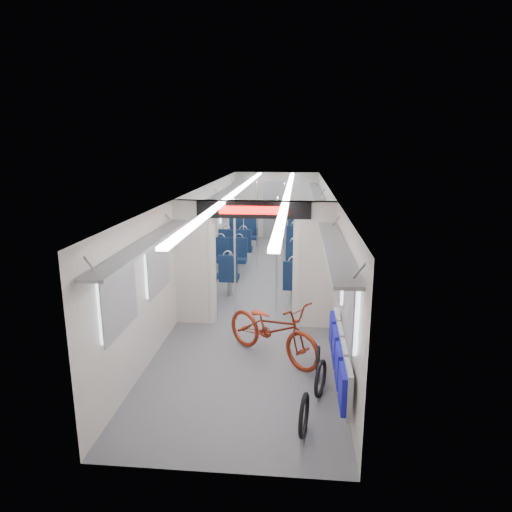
{
  "coord_description": "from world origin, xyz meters",
  "views": [
    {
      "loc": [
        0.78,
        -9.94,
        3.28
      ],
      "look_at": [
        -0.0,
        -1.59,
        1.2
      ],
      "focal_mm": 32.0,
      "sensor_mm": 36.0,
      "label": 1
    }
  ],
  "objects_px": {
    "stanchion_near_right": "(277,256)",
    "stanchion_far_left": "(257,225)",
    "flip_bench": "(339,356)",
    "bike_hoop_b": "(320,380)",
    "bike_hoop_a": "(304,417)",
    "bike_hoop_c": "(318,364)",
    "seat_bay_far_left": "(240,238)",
    "stanchion_near_left": "(235,258)",
    "seat_bay_near_left": "(224,263)",
    "bicycle": "(273,329)",
    "seat_bay_near_right": "(304,270)",
    "stanchion_far_right": "(283,227)",
    "seat_bay_far_right": "(303,235)"
  },
  "relations": [
    {
      "from": "seat_bay_near_right",
      "to": "seat_bay_far_left",
      "type": "xyz_separation_m",
      "value": [
        -1.87,
        3.25,
        0.02
      ]
    },
    {
      "from": "seat_bay_far_left",
      "to": "stanchion_near_left",
      "type": "relative_size",
      "value": 0.9
    },
    {
      "from": "seat_bay_near_right",
      "to": "stanchion_far_left",
      "type": "xyz_separation_m",
      "value": [
        -1.25,
        2.12,
        0.62
      ]
    },
    {
      "from": "bike_hoop_b",
      "to": "stanchion_far_left",
      "type": "distance_m",
      "value": 6.69
    },
    {
      "from": "bike_hoop_b",
      "to": "stanchion_far_right",
      "type": "height_order",
      "value": "stanchion_far_right"
    },
    {
      "from": "seat_bay_far_left",
      "to": "stanchion_near_right",
      "type": "height_order",
      "value": "stanchion_near_right"
    },
    {
      "from": "bike_hoop_c",
      "to": "seat_bay_near_right",
      "type": "bearing_deg",
      "value": 92.52
    },
    {
      "from": "seat_bay_near_right",
      "to": "seat_bay_far_right",
      "type": "bearing_deg",
      "value": 90.0
    },
    {
      "from": "bicycle",
      "to": "stanchion_far_right",
      "type": "xyz_separation_m",
      "value": [
        -0.02,
        5.13,
        0.67
      ]
    },
    {
      "from": "bike_hoop_c",
      "to": "seat_bay_far_left",
      "type": "bearing_deg",
      "value": 106.0
    },
    {
      "from": "bicycle",
      "to": "seat_bay_near_left",
      "type": "height_order",
      "value": "seat_bay_near_left"
    },
    {
      "from": "stanchion_near_right",
      "to": "stanchion_far_left",
      "type": "distance_m",
      "value": 3.47
    },
    {
      "from": "bicycle",
      "to": "stanchion_near_left",
      "type": "bearing_deg",
      "value": 64.35
    },
    {
      "from": "stanchion_near_left",
      "to": "seat_bay_near_right",
      "type": "bearing_deg",
      "value": 49.27
    },
    {
      "from": "seat_bay_near_right",
      "to": "bike_hoop_c",
      "type": "bearing_deg",
      "value": -87.48
    },
    {
      "from": "bike_hoop_a",
      "to": "bike_hoop_c",
      "type": "height_order",
      "value": "bike_hoop_a"
    },
    {
      "from": "bicycle",
      "to": "seat_bay_near_right",
      "type": "height_order",
      "value": "seat_bay_near_right"
    },
    {
      "from": "seat_bay_near_left",
      "to": "stanchion_far_left",
      "type": "distance_m",
      "value": 1.92
    },
    {
      "from": "bike_hoop_a",
      "to": "stanchion_near_right",
      "type": "bearing_deg",
      "value": 97.47
    },
    {
      "from": "bike_hoop_a",
      "to": "seat_bay_near_left",
      "type": "xyz_separation_m",
      "value": [
        -1.83,
        5.64,
        0.29
      ]
    },
    {
      "from": "seat_bay_far_right",
      "to": "stanchion_far_right",
      "type": "bearing_deg",
      "value": -105.54
    },
    {
      "from": "seat_bay_far_right",
      "to": "stanchion_near_right",
      "type": "height_order",
      "value": "stanchion_near_right"
    },
    {
      "from": "seat_bay_near_right",
      "to": "seat_bay_far_left",
      "type": "bearing_deg",
      "value": 119.91
    },
    {
      "from": "stanchion_far_left",
      "to": "stanchion_far_right",
      "type": "bearing_deg",
      "value": -21.1
    },
    {
      "from": "seat_bay_near_right",
      "to": "seat_bay_far_left",
      "type": "distance_m",
      "value": 3.75
    },
    {
      "from": "stanchion_near_left",
      "to": "stanchion_far_left",
      "type": "relative_size",
      "value": 1.0
    },
    {
      "from": "flip_bench",
      "to": "seat_bay_near_right",
      "type": "bearing_deg",
      "value": 95.53
    },
    {
      "from": "bicycle",
      "to": "seat_bay_far_left",
      "type": "relative_size",
      "value": 0.89
    },
    {
      "from": "seat_bay_far_right",
      "to": "stanchion_near_right",
      "type": "xyz_separation_m",
      "value": [
        -0.56,
        -5.04,
        0.58
      ]
    },
    {
      "from": "bicycle",
      "to": "stanchion_near_left",
      "type": "distance_m",
      "value": 2.03
    },
    {
      "from": "bicycle",
      "to": "seat_bay_far_right",
      "type": "height_order",
      "value": "seat_bay_far_right"
    },
    {
      "from": "seat_bay_near_left",
      "to": "stanchion_near_right",
      "type": "height_order",
      "value": "stanchion_near_right"
    },
    {
      "from": "flip_bench",
      "to": "bike_hoop_b",
      "type": "relative_size",
      "value": 4.19
    },
    {
      "from": "bike_hoop_a",
      "to": "seat_bay_far_right",
      "type": "bearing_deg",
      "value": 89.74
    },
    {
      "from": "seat_bay_near_left",
      "to": "seat_bay_far_left",
      "type": "xyz_separation_m",
      "value": [
        -0.0,
        2.83,
        0.02
      ]
    },
    {
      "from": "flip_bench",
      "to": "bike_hoop_c",
      "type": "distance_m",
      "value": 0.64
    },
    {
      "from": "bicycle",
      "to": "seat_bay_far_right",
      "type": "relative_size",
      "value": 0.8
    },
    {
      "from": "bicycle",
      "to": "seat_bay_far_right",
      "type": "distance_m",
      "value": 7.06
    },
    {
      "from": "flip_bench",
      "to": "seat_bay_far_left",
      "type": "xyz_separation_m",
      "value": [
        -2.29,
        7.57,
        -0.04
      ]
    },
    {
      "from": "flip_bench",
      "to": "seat_bay_far_left",
      "type": "height_order",
      "value": "seat_bay_far_left"
    },
    {
      "from": "seat_bay_far_left",
      "to": "stanchion_far_right",
      "type": "bearing_deg",
      "value": -46.41
    },
    {
      "from": "stanchion_far_right",
      "to": "stanchion_near_right",
      "type": "bearing_deg",
      "value": -90.45
    },
    {
      "from": "bike_hoop_b",
      "to": "stanchion_far_left",
      "type": "relative_size",
      "value": 0.22
    },
    {
      "from": "bike_hoop_c",
      "to": "stanchion_far_left",
      "type": "relative_size",
      "value": 0.21
    },
    {
      "from": "seat_bay_far_right",
      "to": "seat_bay_near_right",
      "type": "bearing_deg",
      "value": -90.0
    },
    {
      "from": "bicycle",
      "to": "seat_bay_far_left",
      "type": "xyz_separation_m",
      "value": [
        -1.36,
        6.53,
        0.06
      ]
    },
    {
      "from": "bicycle",
      "to": "bike_hoop_c",
      "type": "distance_m",
      "value": 0.94
    },
    {
      "from": "bike_hoop_c",
      "to": "seat_bay_far_right",
      "type": "xyz_separation_m",
      "value": [
        -0.17,
        7.63,
        0.36
      ]
    },
    {
      "from": "bike_hoop_c",
      "to": "seat_bay_near_left",
      "type": "xyz_separation_m",
      "value": [
        -2.04,
        4.28,
        0.31
      ]
    },
    {
      "from": "flip_bench",
      "to": "bike_hoop_b",
      "type": "xyz_separation_m",
      "value": [
        -0.24,
        -0.03,
        -0.35
      ]
    }
  ]
}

